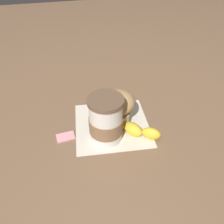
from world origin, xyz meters
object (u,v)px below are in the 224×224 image
at_px(muffin, 119,106).
at_px(sugar_packet, 66,136).
at_px(coffee_cup, 106,120).
at_px(banana, 127,123).

xyz_separation_m(muffin, sugar_packet, (-0.02, 0.16, -0.06)).
distance_m(muffin, sugar_packet, 0.17).
bearing_deg(muffin, coffee_cup, 136.66).
height_order(coffee_cup, banana, coffee_cup).
bearing_deg(coffee_cup, banana, -73.88).
xyz_separation_m(banana, sugar_packet, (0.01, 0.18, -0.02)).
bearing_deg(muffin, banana, -151.67).
distance_m(coffee_cup, muffin, 0.07).
distance_m(banana, sugar_packet, 0.18).
relative_size(muffin, banana, 0.59).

